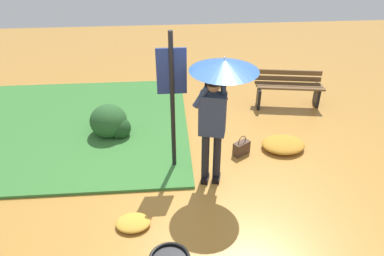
% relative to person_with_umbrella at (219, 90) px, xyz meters
% --- Properties ---
extents(ground_plane, '(18.00, 18.00, 0.00)m').
position_rel_person_with_umbrella_xyz_m(ground_plane, '(-0.19, -0.26, -1.55)').
color(ground_plane, '#B27A33').
extents(grass_verge, '(4.80, 4.00, 0.05)m').
position_rel_person_with_umbrella_xyz_m(grass_verge, '(-2.75, 1.75, -1.53)').
color(grass_verge, '#387533').
rests_on(grass_verge, ground_plane).
extents(person_with_umbrella, '(0.96, 0.96, 2.04)m').
position_rel_person_with_umbrella_xyz_m(person_with_umbrella, '(0.00, 0.00, 0.00)').
color(person_with_umbrella, black).
rests_on(person_with_umbrella, ground_plane).
extents(info_sign_post, '(0.44, 0.07, 2.30)m').
position_rel_person_with_umbrella_xyz_m(info_sign_post, '(-0.64, 0.37, -0.11)').
color(info_sign_post, black).
rests_on(info_sign_post, ground_plane).
extents(handbag, '(0.33, 0.28, 0.37)m').
position_rel_person_with_umbrella_xyz_m(handbag, '(0.54, 0.63, -1.42)').
color(handbag, '#4C3323').
rests_on(handbag, ground_plane).
extents(park_bench, '(1.40, 0.58, 0.75)m').
position_rel_person_with_umbrella_xyz_m(park_bench, '(1.88, 2.38, -1.15)').
color(park_bench, black).
rests_on(park_bench, ground_plane).
extents(shrub_cluster, '(0.75, 0.69, 0.62)m').
position_rel_person_with_umbrella_xyz_m(shrub_cluster, '(-1.78, 1.42, -1.26)').
color(shrub_cluster, '#285628').
rests_on(shrub_cluster, ground_plane).
extents(leaf_pile_near_person, '(0.48, 0.38, 0.10)m').
position_rel_person_with_umbrella_xyz_m(leaf_pile_near_person, '(-1.25, -0.93, -1.50)').
color(leaf_pile_near_person, gold).
rests_on(leaf_pile_near_person, ground_plane).
extents(leaf_pile_by_bench, '(0.77, 0.61, 0.17)m').
position_rel_person_with_umbrella_xyz_m(leaf_pile_by_bench, '(1.32, 0.73, -1.47)').
color(leaf_pile_by_bench, '#C68428').
rests_on(leaf_pile_by_bench, ground_plane).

